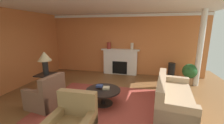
{
  "coord_description": "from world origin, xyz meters",
  "views": [
    {
      "loc": [
        1.11,
        -3.9,
        2.15
      ],
      "look_at": [
        -0.03,
        1.05,
        1.0
      ],
      "focal_mm": 23.29,
      "sensor_mm": 36.0,
      "label": 1
    }
  ],
  "objects_px": {
    "table_lamp": "(45,58)",
    "vase_mantel_left": "(109,46)",
    "coffee_table": "(103,93)",
    "vase_tall_corner": "(171,71)",
    "fireplace": "(120,62)",
    "side_table": "(47,82)",
    "armchair_near_window": "(46,97)",
    "potted_plant": "(190,72)",
    "vase_mantel_right": "(132,46)",
    "sofa": "(172,98)"
  },
  "relations": [
    {
      "from": "fireplace",
      "to": "vase_mantel_right",
      "type": "relative_size",
      "value": 5.92
    },
    {
      "from": "vase_tall_corner",
      "to": "vase_mantel_left",
      "type": "xyz_separation_m",
      "value": [
        -2.84,
        0.25,
        1.02
      ]
    },
    {
      "from": "armchair_near_window",
      "to": "vase_tall_corner",
      "type": "bearing_deg",
      "value": 40.31
    },
    {
      "from": "coffee_table",
      "to": "vase_tall_corner",
      "type": "height_order",
      "value": "vase_tall_corner"
    },
    {
      "from": "side_table",
      "to": "table_lamp",
      "type": "distance_m",
      "value": 0.82
    },
    {
      "from": "sofa",
      "to": "potted_plant",
      "type": "bearing_deg",
      "value": 64.84
    },
    {
      "from": "vase_mantel_right",
      "to": "sofa",
      "type": "bearing_deg",
      "value": -62.89
    },
    {
      "from": "fireplace",
      "to": "sofa",
      "type": "relative_size",
      "value": 0.82
    },
    {
      "from": "table_lamp",
      "to": "potted_plant",
      "type": "distance_m",
      "value": 5.35
    },
    {
      "from": "vase_mantel_left",
      "to": "vase_mantel_right",
      "type": "relative_size",
      "value": 1.01
    },
    {
      "from": "sofa",
      "to": "table_lamp",
      "type": "relative_size",
      "value": 2.94
    },
    {
      "from": "armchair_near_window",
      "to": "side_table",
      "type": "relative_size",
      "value": 1.36
    },
    {
      "from": "table_lamp",
      "to": "coffee_table",
      "type": "bearing_deg",
      "value": -6.92
    },
    {
      "from": "coffee_table",
      "to": "side_table",
      "type": "height_order",
      "value": "side_table"
    },
    {
      "from": "armchair_near_window",
      "to": "coffee_table",
      "type": "xyz_separation_m",
      "value": [
        1.51,
        0.51,
        0.03
      ]
    },
    {
      "from": "table_lamp",
      "to": "sofa",
      "type": "bearing_deg",
      "value": -0.23
    },
    {
      "from": "vase_tall_corner",
      "to": "vase_mantel_right",
      "type": "distance_m",
      "value": 2.03
    },
    {
      "from": "fireplace",
      "to": "armchair_near_window",
      "type": "relative_size",
      "value": 1.89
    },
    {
      "from": "side_table",
      "to": "vase_tall_corner",
      "type": "bearing_deg",
      "value": 29.68
    },
    {
      "from": "fireplace",
      "to": "side_table",
      "type": "xyz_separation_m",
      "value": [
        -2.02,
        -2.76,
        -0.18
      ]
    },
    {
      "from": "vase_mantel_right",
      "to": "fireplace",
      "type": "bearing_deg",
      "value": 174.85
    },
    {
      "from": "fireplace",
      "to": "vase_mantel_left",
      "type": "height_order",
      "value": "vase_mantel_left"
    },
    {
      "from": "armchair_near_window",
      "to": "table_lamp",
      "type": "xyz_separation_m",
      "value": [
        -0.52,
        0.76,
        0.92
      ]
    },
    {
      "from": "sofa",
      "to": "side_table",
      "type": "xyz_separation_m",
      "value": [
        -3.96,
        0.02,
        0.1
      ]
    },
    {
      "from": "side_table",
      "to": "armchair_near_window",
      "type": "bearing_deg",
      "value": -55.24
    },
    {
      "from": "side_table",
      "to": "vase_mantel_right",
      "type": "bearing_deg",
      "value": 46.52
    },
    {
      "from": "vase_mantel_right",
      "to": "potted_plant",
      "type": "bearing_deg",
      "value": -16.63
    },
    {
      "from": "side_table",
      "to": "vase_mantel_right",
      "type": "height_order",
      "value": "vase_mantel_right"
    },
    {
      "from": "coffee_table",
      "to": "potted_plant",
      "type": "height_order",
      "value": "potted_plant"
    },
    {
      "from": "armchair_near_window",
      "to": "vase_mantel_left",
      "type": "height_order",
      "value": "vase_mantel_left"
    },
    {
      "from": "coffee_table",
      "to": "side_table",
      "type": "xyz_separation_m",
      "value": [
        -2.04,
        0.25,
        0.06
      ]
    },
    {
      "from": "potted_plant",
      "to": "armchair_near_window",
      "type": "bearing_deg",
      "value": -147.8
    },
    {
      "from": "table_lamp",
      "to": "vase_mantel_left",
      "type": "distance_m",
      "value": 3.08
    },
    {
      "from": "sofa",
      "to": "coffee_table",
      "type": "bearing_deg",
      "value": -173.15
    },
    {
      "from": "vase_mantel_right",
      "to": "potted_plant",
      "type": "relative_size",
      "value": 0.37
    },
    {
      "from": "side_table",
      "to": "table_lamp",
      "type": "relative_size",
      "value": 0.93
    },
    {
      "from": "armchair_near_window",
      "to": "vase_tall_corner",
      "type": "height_order",
      "value": "armchair_near_window"
    },
    {
      "from": "vase_tall_corner",
      "to": "vase_mantel_left",
      "type": "relative_size",
      "value": 2.41
    },
    {
      "from": "side_table",
      "to": "fireplace",
      "type": "bearing_deg",
      "value": 53.81
    },
    {
      "from": "coffee_table",
      "to": "vase_tall_corner",
      "type": "relative_size",
      "value": 1.35
    },
    {
      "from": "vase_mantel_right",
      "to": "armchair_near_window",
      "type": "bearing_deg",
      "value": -120.54
    },
    {
      "from": "sofa",
      "to": "vase_tall_corner",
      "type": "relative_size",
      "value": 2.98
    },
    {
      "from": "coffee_table",
      "to": "vase_mantel_right",
      "type": "height_order",
      "value": "vase_mantel_right"
    },
    {
      "from": "vase_tall_corner",
      "to": "sofa",
      "type": "bearing_deg",
      "value": -98.06
    },
    {
      "from": "sofa",
      "to": "side_table",
      "type": "bearing_deg",
      "value": 179.77
    },
    {
      "from": "fireplace",
      "to": "table_lamp",
      "type": "height_order",
      "value": "table_lamp"
    },
    {
      "from": "side_table",
      "to": "vase_mantel_right",
      "type": "distance_m",
      "value": 3.86
    },
    {
      "from": "side_table",
      "to": "potted_plant",
      "type": "relative_size",
      "value": 0.84
    },
    {
      "from": "armchair_near_window",
      "to": "table_lamp",
      "type": "bearing_deg",
      "value": 124.76
    },
    {
      "from": "coffee_table",
      "to": "vase_tall_corner",
      "type": "distance_m",
      "value": 3.53
    }
  ]
}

